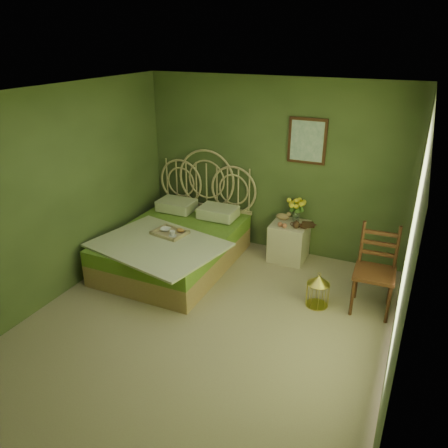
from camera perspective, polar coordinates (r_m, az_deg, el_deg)
The scene contains 14 objects.
floor at distance 5.25m, azimuth -2.38°, elevation -12.89°, with size 4.50×4.50×0.00m, color tan.
ceiling at distance 4.26m, azimuth -2.99°, elevation 16.55°, with size 4.50×4.50×0.00m, color silver.
wall_back at distance 6.56m, azimuth 6.37°, elevation 7.34°, with size 4.00×4.00×0.00m, color #586B38.
wall_left at distance 5.74m, azimuth -20.78°, elevation 3.52°, with size 4.50×4.50×0.00m, color #586B38.
wall_right at distance 4.17m, azimuth 22.75°, elevation -4.29°, with size 4.50×4.50×0.00m, color #586B38.
wall_art at distance 6.30m, azimuth 10.81°, elevation 10.61°, with size 0.54×0.04×0.64m.
bed at distance 6.41m, azimuth -6.27°, elevation -2.47°, with size 1.87×2.36×1.46m.
nightstand at distance 6.55m, azimuth 8.58°, elevation -1.65°, with size 0.52×0.52×1.00m.
chair at distance 5.55m, azimuth 19.30°, elevation -4.92°, with size 0.49×0.49×1.07m.
birdcage at distance 5.57m, azimuth 12.15°, elevation -8.55°, with size 0.28×0.28×0.42m.
book_lower at distance 6.43m, azimuth 10.21°, elevation -0.08°, with size 0.16×0.22×0.02m, color #381E0F.
book_upper at distance 6.42m, azimuth 10.22°, elevation 0.08°, with size 0.17×0.23×0.02m, color #472819.
cereal_bowl at distance 6.22m, azimuth -7.65°, elevation -0.72°, with size 0.15×0.15×0.04m, color white.
coffee_cup at distance 6.04m, azimuth -6.75°, elevation -1.22°, with size 0.08×0.08×0.08m, color white.
Camera 1 is at (1.95, -3.75, 3.12)m, focal length 35.00 mm.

